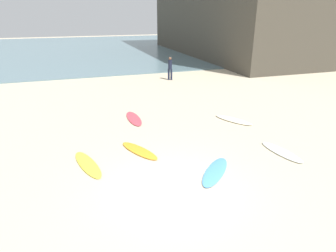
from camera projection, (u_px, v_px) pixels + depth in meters
ground_plane at (173, 189)px, 8.55m from camera, size 120.00×120.00×0.00m
ocean_water at (83, 49)px, 40.73m from camera, size 120.00×40.00×0.08m
surfboard_0 at (215, 171)px, 9.41m from camera, size 1.81×1.88×0.08m
surfboard_1 at (134, 118)px, 14.09m from camera, size 0.59×2.14×0.07m
surfboard_2 at (282, 152)px, 10.74m from camera, size 0.76×1.98×0.07m
surfboard_3 at (88, 164)px, 9.87m from camera, size 1.02×2.24×0.07m
surfboard_4 at (234, 120)px, 13.89m from camera, size 1.40×2.04×0.09m
surfboard_5 at (139, 151)px, 10.83m from camera, size 1.27×2.01×0.08m
beachgoer_near at (170, 67)px, 21.86m from camera, size 0.36×0.36×1.70m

